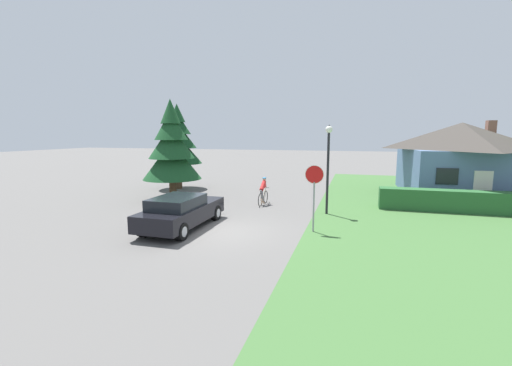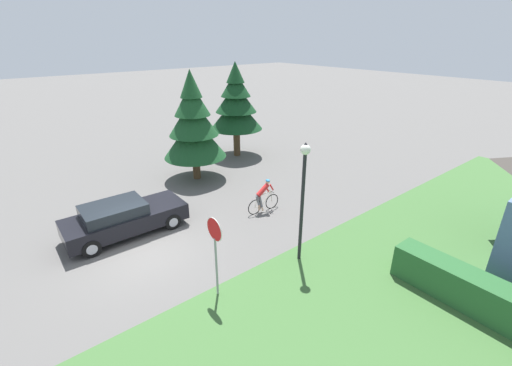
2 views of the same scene
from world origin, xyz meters
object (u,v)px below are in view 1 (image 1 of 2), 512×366
object	(u,v)px
cyclist	(263,192)
cottage_house	(460,158)
stop_sign	(314,185)
street_lamp	(328,154)
conifer_tall_near	(172,149)
sedan_left_lane	(181,211)
conifer_tall_far	(178,141)

from	to	relation	value
cyclist	cottage_house	bearing A→B (deg)	-57.85
stop_sign	street_lamp	xyz separation A→B (m)	(0.26, 3.34, 1.03)
street_lamp	conifer_tall_near	size ratio (longest dim) A/B	0.74
sedan_left_lane	street_lamp	world-z (taller)	street_lamp
cottage_house	street_lamp	xyz separation A→B (m)	(-7.69, -7.73, 0.55)
cottage_house	conifer_tall_far	world-z (taller)	conifer_tall_far
sedan_left_lane	conifer_tall_near	size ratio (longest dim) A/B	0.79
cyclist	conifer_tall_far	xyz separation A→B (m)	(-7.34, 3.78, 2.72)
cottage_house	stop_sign	world-z (taller)	cottage_house
cottage_house	street_lamp	size ratio (longest dim) A/B	1.99
cottage_house	street_lamp	world-z (taller)	cottage_house
cottage_house	sedan_left_lane	size ratio (longest dim) A/B	1.85
sedan_left_lane	street_lamp	xyz separation A→B (m)	(5.66, 4.34, 2.25)
cottage_house	conifer_tall_near	bearing A→B (deg)	-160.62
conifer_tall_far	stop_sign	bearing A→B (deg)	-38.21
cyclist	stop_sign	size ratio (longest dim) A/B	0.63
cyclist	street_lamp	xyz separation A→B (m)	(3.63, -1.31, 2.23)
sedan_left_lane	conifer_tall_near	xyz separation A→B (m)	(-3.40, 5.26, 2.38)
street_lamp	stop_sign	bearing A→B (deg)	-94.51
sedan_left_lane	street_lamp	bearing A→B (deg)	-52.03
street_lamp	conifer_tall_near	world-z (taller)	conifer_tall_near
conifer_tall_near	street_lamp	bearing A→B (deg)	-5.82
stop_sign	street_lamp	world-z (taller)	street_lamp
sedan_left_lane	cyclist	size ratio (longest dim) A/B	2.74
stop_sign	sedan_left_lane	bearing A→B (deg)	8.80
conifer_tall_near	conifer_tall_far	xyz separation A→B (m)	(-1.90, 4.17, 0.36)
conifer_tall_near	conifer_tall_far	world-z (taller)	conifer_tall_far
conifer_tall_far	cyclist	bearing A→B (deg)	-27.24
cyclist	street_lamp	bearing A→B (deg)	-107.27
cottage_house	cyclist	distance (m)	13.12
stop_sign	cyclist	bearing A→B (deg)	-55.80
stop_sign	cottage_house	bearing A→B (deg)	-127.42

